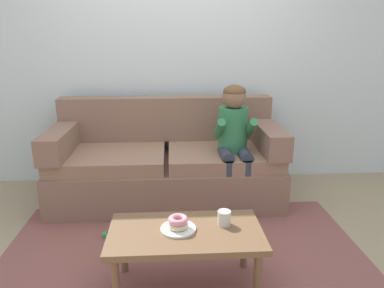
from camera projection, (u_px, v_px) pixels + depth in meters
The scene contains 11 objects.
ground at pixel (183, 243), 2.74m from camera, with size 10.00×10.00×0.00m, color #9E896B.
wall_back at pixel (177, 47), 3.68m from camera, with size 8.00×0.10×2.80m, color silver.
area_rug at pixel (184, 262), 2.50m from camera, with size 2.58×1.75×0.01m, color brown.
couch at pixel (167, 164), 3.45m from camera, with size 2.08×0.90×0.93m.
coffee_table at pixel (186, 237), 2.16m from camera, with size 0.91×0.49×0.40m.
person_child at pixel (234, 135), 3.19m from camera, with size 0.34×0.58×1.10m.
plate at pixel (178, 229), 2.15m from camera, with size 0.21×0.21×0.01m, color white.
donut at pixel (178, 225), 2.14m from camera, with size 0.12×0.12×0.04m, color beige.
donut_second at pixel (178, 220), 2.13m from camera, with size 0.12×0.12×0.04m, color pink.
mug at pixel (224, 218), 2.20m from camera, with size 0.08×0.08×0.09m, color silver.
toy_controller at pixel (118, 235), 2.81m from camera, with size 0.23×0.09×0.05m.
Camera 1 is at (-0.08, -2.41, 1.50)m, focal length 33.98 mm.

